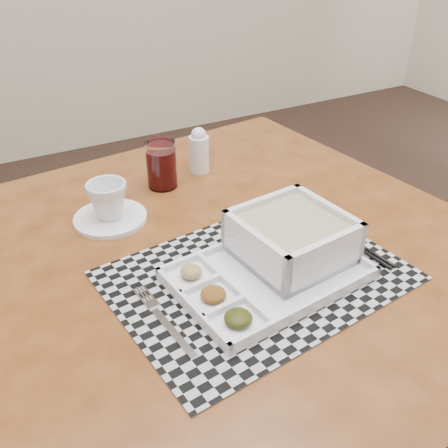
% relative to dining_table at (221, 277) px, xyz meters
% --- Properties ---
extents(floor, '(5.00, 5.00, 0.00)m').
position_rel_dining_table_xyz_m(floor, '(0.54, -0.16, -0.68)').
color(floor, black).
rests_on(floor, ground).
extents(dining_table, '(1.11, 1.11, 0.75)m').
position_rel_dining_table_xyz_m(dining_table, '(0.00, 0.00, 0.00)').
color(dining_table, '#4B220D').
rests_on(dining_table, ground).
extents(placemat, '(0.53, 0.41, 0.00)m').
position_rel_dining_table_xyz_m(placemat, '(0.01, -0.11, 0.08)').
color(placemat, '#A1A2A9').
rests_on(placemat, dining_table).
extents(serving_tray, '(0.34, 0.25, 0.09)m').
position_rel_dining_table_xyz_m(serving_tray, '(0.07, -0.11, 0.11)').
color(serving_tray, white).
rests_on(serving_tray, placemat).
extents(fork, '(0.04, 0.19, 0.00)m').
position_rel_dining_table_xyz_m(fork, '(-0.17, -0.14, 0.08)').
color(fork, silver).
rests_on(fork, placemat).
extents(spoon, '(0.04, 0.18, 0.01)m').
position_rel_dining_table_xyz_m(spoon, '(0.20, -0.04, 0.08)').
color(spoon, silver).
rests_on(spoon, placemat).
extents(chopsticks, '(0.04, 0.24, 0.01)m').
position_rel_dining_table_xyz_m(chopsticks, '(0.22, -0.10, 0.08)').
color(chopsticks, black).
rests_on(chopsticks, placemat).
extents(saucer, '(0.15, 0.15, 0.01)m').
position_rel_dining_table_xyz_m(saucer, '(-0.16, 0.19, 0.08)').
color(saucer, white).
rests_on(saucer, dining_table).
extents(cup, '(0.09, 0.09, 0.08)m').
position_rel_dining_table_xyz_m(cup, '(-0.16, 0.19, 0.13)').
color(cup, white).
rests_on(cup, saucer).
extents(juice_glass, '(0.07, 0.07, 0.11)m').
position_rel_dining_table_xyz_m(juice_glass, '(-0.00, 0.28, 0.13)').
color(juice_glass, white).
rests_on(juice_glass, dining_table).
extents(creamer_bottle, '(0.05, 0.05, 0.11)m').
position_rel_dining_table_xyz_m(creamer_bottle, '(0.11, 0.31, 0.13)').
color(creamer_bottle, white).
rests_on(creamer_bottle, dining_table).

